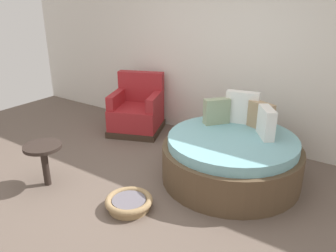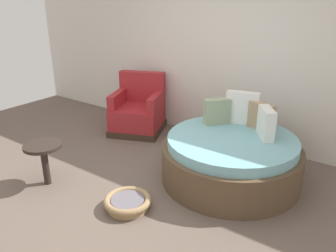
% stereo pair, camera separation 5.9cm
% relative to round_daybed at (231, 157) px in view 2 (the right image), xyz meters
% --- Properties ---
extents(ground_plane, '(8.00, 8.00, 0.02)m').
position_rel_round_daybed_xyz_m(ground_plane, '(-0.82, -0.98, -0.30)').
color(ground_plane, '#66564C').
extents(back_wall, '(8.00, 0.12, 2.67)m').
position_rel_round_daybed_xyz_m(back_wall, '(-0.82, 1.16, 1.04)').
color(back_wall, silver).
rests_on(back_wall, ground_plane).
extents(round_daybed, '(1.67, 1.67, 0.98)m').
position_rel_round_daybed_xyz_m(round_daybed, '(0.00, 0.00, 0.00)').
color(round_daybed, brown).
rests_on(round_daybed, ground_plane).
extents(red_armchair, '(1.04, 1.04, 0.94)m').
position_rel_round_daybed_xyz_m(red_armchair, '(-1.95, 0.58, 0.04)').
color(red_armchair, '#38281E').
rests_on(red_armchair, ground_plane).
extents(pet_basket, '(0.51, 0.51, 0.13)m').
position_rel_round_daybed_xyz_m(pet_basket, '(-0.62, -1.20, -0.22)').
color(pet_basket, '#9E7F56').
rests_on(pet_basket, ground_plane).
extents(side_table, '(0.44, 0.44, 0.52)m').
position_rel_round_daybed_xyz_m(side_table, '(-1.75, -1.38, 0.13)').
color(side_table, '#2D231E').
rests_on(side_table, ground_plane).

